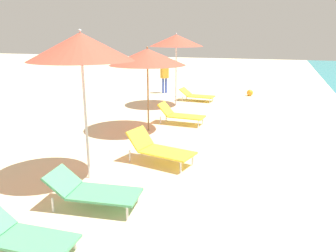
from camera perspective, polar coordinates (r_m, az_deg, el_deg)
The scene contains 10 objects.
lounger_nearest_shoreside at distance 5.10m, azimuth -23.46°, elevation -16.71°, with size 1.44×0.63×0.51m.
umbrella_second at distance 6.58m, azimuth -14.58°, elevation 12.88°, with size 2.00×2.00×2.94m.
lounger_second_shoreside at distance 7.60m, azimuth -1.53°, elevation -3.83°, with size 1.61×0.96×0.73m.
lounger_second_inland at distance 5.88m, azimuth -12.72°, elevation -10.61°, with size 1.61×0.83×0.61m.
umbrella_third at distance 9.91m, azimuth -3.52°, elevation 11.63°, with size 2.24×2.24×2.51m.
lounger_third_shoreside at distance 10.96m, azimuth 2.09°, elevation 2.00°, with size 1.52×0.68×0.66m.
umbrella_farthest at distance 13.60m, azimuth 1.40°, elevation 14.32°, with size 2.13×2.13×2.90m.
lounger_farthest_shoreside at distance 14.88m, azimuth 4.87°, elevation 5.26°, with size 1.53×0.75×0.54m.
person_walking_near at distance 16.76m, azimuth -0.59°, elevation 8.68°, with size 0.40×0.42×1.51m.
beach_ball at distance 16.53m, azimuth 13.74°, elevation 5.51°, with size 0.30×0.30×0.30m, color orange.
Camera 1 is at (4.10, -1.63, 2.85)m, focal length 35.86 mm.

